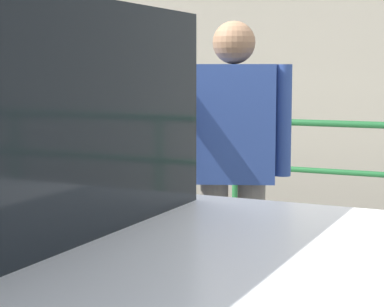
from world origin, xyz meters
name	(u,v)px	position (x,y,z in m)	size (l,w,h in m)	color
sidewalk_curb	(278,282)	(0.00, 1.67, 0.07)	(36.00, 3.35, 0.14)	#9E9B93
parking_meter	(141,157)	(-0.36, 0.32, 1.10)	(0.16, 0.17, 1.35)	slate
pedestrian_at_meter	(233,158)	(0.12, 0.49, 1.11)	(0.59, 0.62, 1.69)	slate
background_railing	(331,152)	(0.00, 3.19, 0.85)	(24.06, 0.06, 0.99)	#1E602D
backdrop_wall	(371,47)	(0.00, 4.89, 1.84)	(32.00, 0.50, 3.67)	#ADA38E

